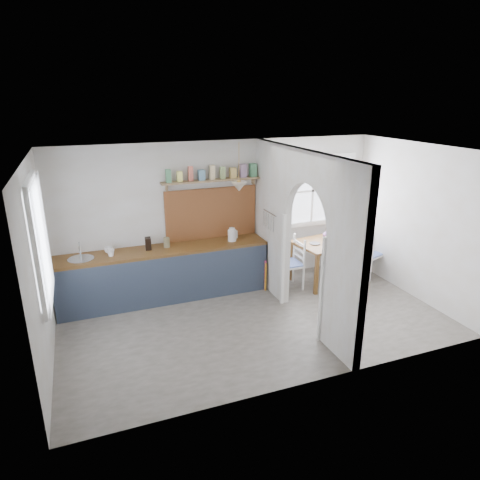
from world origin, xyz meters
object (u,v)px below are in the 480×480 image
object	(u,v)px
kettle	(232,234)
vase	(327,234)
chair_left	(289,263)
chair_right	(369,254)
dining_table	(328,261)

from	to	relation	value
kettle	vase	xyz separation A→B (m)	(1.83, -0.16, -0.15)
chair_left	vase	distance (m)	0.99
chair_left	vase	size ratio (longest dim) A/B	5.56
chair_right	vase	world-z (taller)	vase
chair_left	chair_right	size ratio (longest dim) A/B	1.04
chair_right	dining_table	bearing A→B (deg)	64.78
dining_table	vase	xyz separation A→B (m)	(0.06, 0.18, 0.48)
chair_left	kettle	bearing A→B (deg)	-109.89
chair_left	dining_table	bearing A→B (deg)	91.95
chair_right	kettle	distance (m)	2.70
kettle	chair_left	bearing A→B (deg)	-24.31
dining_table	kettle	distance (m)	1.91
chair_left	vase	xyz separation A→B (m)	(0.89, 0.19, 0.39)
chair_left	kettle	size ratio (longest dim) A/B	4.03
chair_right	vase	xyz separation A→B (m)	(-0.78, 0.26, 0.41)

